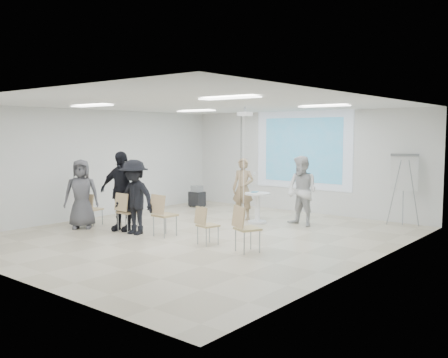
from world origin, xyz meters
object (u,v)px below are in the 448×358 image
Objects in this scene: chair_left_inner at (126,209)px; audience_outer at (81,190)px; chair_center at (162,212)px; laptop at (129,211)px; flipchart_easel at (404,173)px; chair_right_far at (244,225)px; chair_far_left at (91,207)px; player_left at (243,185)px; audience_mid at (134,192)px; chair_right_inner at (205,222)px; av_cart at (197,197)px; pedestal_table at (257,206)px; chair_left_mid at (126,207)px; audience_left at (121,185)px; player_right at (302,187)px.

chair_left_inner is 1.35m from audience_outer.
chair_center is 1.07m from laptop.
chair_right_far is at bearing -128.57° from flipchart_easel.
chair_far_left is 0.43× the size of audience_outer.
player_left is at bearing 9.02° from audience_outer.
audience_mid reaches higher than chair_far_left.
av_cart is (-3.87, 3.98, -0.18)m from chair_right_inner.
pedestal_table is at bearing 59.51° from audience_mid.
chair_far_left is (-2.44, -3.18, -0.46)m from player_left.
chair_left_mid reaches higher than chair_far_left.
audience_left reaches higher than audience_mid.
laptop is 0.16× the size of audience_left.
audience_mid is at bearing -30.21° from audience_left.
chair_right_far reaches higher than chair_left_mid.
av_cart is (-4.31, 0.78, -0.68)m from player_right.
chair_center is at bearing -109.47° from player_right.
chair_center is 0.51× the size of audience_outer.
player_right reaches higher than laptop.
av_cart is (-1.24, 4.05, -0.79)m from audience_left.
laptop is at bearing -121.13° from pedestal_table.
audience_mid reaches higher than av_cart.
chair_left_mid is at bearing -161.90° from flipchart_easel.
chair_left_inner is 0.51× the size of flipchart_easel.
audience_mid is 6.71m from flipchart_easel.
chair_right_far is 0.51× the size of flipchart_easel.
audience_mid is 1.62m from audience_outer.
audience_outer is at bearing -86.49° from av_cart.
chair_right_far is 0.42× the size of audience_left.
player_right is at bearing -8.82° from player_left.
chair_center reaches higher than chair_left_inner.
player_right is 2.09× the size of chair_left_inner.
player_left is 3.80m from chair_right_far.
audience_mid is 1.03× the size of audience_outer.
audience_mid is at bearing -161.26° from chair_center.
player_left is 0.86× the size of audience_left.
pedestal_table reaches higher than laptop.
player_left is at bearing -163.93° from player_right.
pedestal_table is 3.34m from laptop.
player_left is 2.31× the size of chair_far_left.
pedestal_table is 1.05× the size of chair_far_left.
audience_outer is at bearing -158.97° from chair_right_inner.
chair_left_inner reaches higher than chair_right_far.
player_right reaches higher than chair_left_mid.
chair_far_left is 0.85× the size of chair_center.
chair_center is 2.34m from chair_right_far.
chair_right_inner is at bearing -0.80° from audience_mid.
player_right is at bearing 47.94° from audience_mid.
laptop is 0.18× the size of audience_mid.
audience_left is at bearing -165.57° from chair_right_inner.
chair_far_left is 0.42× the size of audience_mid.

